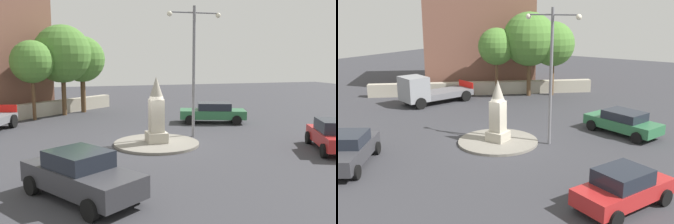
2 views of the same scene
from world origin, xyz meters
TOP-DOWN VIEW (x-y plane):
  - ground_plane at (0.00, 0.00)m, footprint 80.00×80.00m
  - traffic_island at (0.00, 0.00)m, footprint 4.35×4.35m
  - monument at (0.00, 0.00)m, footprint 1.01×1.01m
  - streetlamp at (-2.45, -1.30)m, footprint 3.05×0.28m
  - car_dark_grey_passing at (4.05, 6.42)m, footprint 3.83×4.54m
  - car_red_approaching at (-7.83, 3.54)m, footprint 3.05×4.25m
  - car_green_parked_right at (-5.26, -5.19)m, footprint 4.72×3.04m
  - truck_grey_parked_left at (9.47, -4.56)m, footprint 3.68×5.88m
  - stone_boundary_wall at (8.05, -9.75)m, footprint 14.99×12.55m
  - corner_building at (11.81, -14.31)m, footprint 13.15×13.03m
  - tree_near_wall at (2.98, -12.63)m, footprint 3.66×3.66m
  - tree_mid_cluster at (6.55, -9.69)m, footprint 3.00×3.00m
  - tree_far_corner at (4.48, -11.40)m, footprint 4.37×4.37m

SIDE VIEW (x-z plane):
  - ground_plane at x=0.00m, z-range 0.00..0.00m
  - traffic_island at x=0.00m, z-range 0.00..0.13m
  - stone_boundary_wall at x=8.05m, z-range 0.00..1.07m
  - car_green_parked_right at x=-5.26m, z-range 0.04..1.42m
  - car_red_approaching at x=-7.83m, z-range 0.02..1.52m
  - car_dark_grey_passing at x=4.05m, z-range 0.01..1.55m
  - truck_grey_parked_left at x=9.47m, z-range -0.09..2.15m
  - monument at x=0.00m, z-range 0.00..3.34m
  - tree_mid_cluster at x=6.55m, z-range 1.30..6.92m
  - tree_near_wall at x=2.98m, z-range 1.20..7.32m
  - streetlamp at x=-2.45m, z-range 0.79..7.96m
  - corner_building at x=11.81m, z-range 0.00..9.07m
  - tree_far_corner at x=4.48m, z-range 1.24..8.12m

